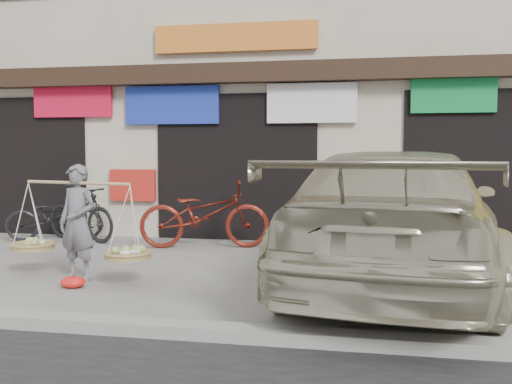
% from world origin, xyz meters
% --- Properties ---
extents(ground, '(70.00, 70.00, 0.00)m').
position_xyz_m(ground, '(0.00, 0.00, 0.00)').
color(ground, gray).
rests_on(ground, ground).
extents(kerb, '(70.00, 0.25, 0.12)m').
position_xyz_m(kerb, '(0.00, -2.00, 0.06)').
color(kerb, gray).
rests_on(kerb, ground).
extents(shophouse_block, '(14.00, 6.32, 7.00)m').
position_xyz_m(shophouse_block, '(-0.00, 6.42, 3.45)').
color(shophouse_block, beige).
rests_on(shophouse_block, ground).
extents(street_vendor, '(2.07, 0.93, 1.49)m').
position_xyz_m(street_vendor, '(-1.26, -0.12, 0.68)').
color(street_vendor, slate).
rests_on(street_vendor, ground).
extents(bike_0, '(1.81, 1.21, 0.90)m').
position_xyz_m(bike_0, '(-3.26, 2.77, 0.45)').
color(bike_0, black).
rests_on(bike_0, ground).
extents(bike_1, '(1.78, 1.11, 1.04)m').
position_xyz_m(bike_1, '(-2.77, 2.80, 0.52)').
color(bike_1, black).
rests_on(bike_1, ground).
extents(bike_2, '(2.32, 1.27, 1.16)m').
position_xyz_m(bike_2, '(-0.33, 2.53, 0.58)').
color(bike_2, maroon).
rests_on(bike_2, ground).
extents(suv, '(3.04, 5.95, 1.65)m').
position_xyz_m(suv, '(2.74, 0.41, 0.82)').
color(suv, beige).
rests_on(suv, ground).
extents(red_bag, '(0.31, 0.25, 0.14)m').
position_xyz_m(red_bag, '(-1.12, -0.52, 0.07)').
color(red_bag, red).
rests_on(red_bag, ground).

